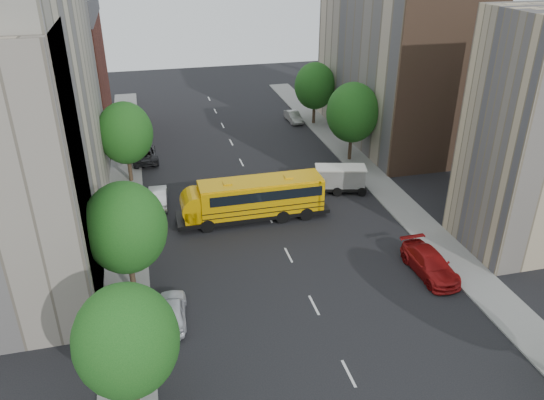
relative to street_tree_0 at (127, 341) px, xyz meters
name	(u,v)px	position (x,y,z in m)	size (l,w,h in m)	color
ground	(282,241)	(11.00, 14.00, -4.64)	(120.00, 120.00, 0.00)	black
sidewalk_left	(126,227)	(-0.50, 19.00, -4.58)	(3.00, 80.00, 0.12)	slate
sidewalk_right	(392,196)	(22.50, 19.00, -4.58)	(3.00, 80.00, 0.12)	slate
lane_markings	(254,187)	(11.00, 24.00, -4.64)	(0.15, 64.00, 0.01)	silver
building_left_cream	(14,109)	(-7.00, 20.00, 5.36)	(10.00, 26.00, 20.00)	#BDB598
building_left_redbrick	(57,82)	(-7.00, 42.00, 1.86)	(10.00, 15.00, 13.00)	maroon
building_right_far	(395,57)	(29.00, 34.00, 4.36)	(10.00, 22.00, 18.00)	#B6A58D
building_right_sidewall	(448,81)	(29.00, 23.00, 4.36)	(10.10, 0.30, 18.00)	brown
street_tree_0	(127,341)	(0.00, 0.00, 0.00)	(4.80, 4.80, 7.41)	#38281C
street_tree_1	(125,228)	(0.00, 10.00, 0.31)	(5.12, 5.12, 7.90)	#38281C
street_tree_2	(125,133)	(0.00, 28.00, 0.19)	(4.99, 4.99, 7.71)	#38281C
street_tree_4	(353,113)	(22.00, 28.00, 0.43)	(5.25, 5.25, 8.10)	#38281C
street_tree_5	(315,86)	(22.00, 40.00, 0.06)	(4.86, 4.86, 7.51)	#38281C
school_bus	(251,198)	(9.51, 18.05, -2.68)	(12.45, 3.12, 3.51)	black
safari_truck	(335,178)	(17.95, 21.34, -3.38)	(5.90, 3.30, 2.39)	black
parked_car_0	(172,310)	(2.20, 6.71, -3.91)	(1.73, 4.31, 1.47)	silver
parked_car_1	(158,197)	(2.20, 22.52, -3.90)	(1.57, 4.50, 1.48)	silver
parked_car_2	(144,154)	(1.40, 32.88, -3.89)	(2.49, 5.39, 1.50)	black
parked_car_3	(430,264)	(19.80, 7.45, -3.85)	(2.23, 5.48, 1.59)	maroon
parked_car_5	(293,117)	(19.80, 41.33, -3.99)	(1.37, 3.94, 1.30)	gray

